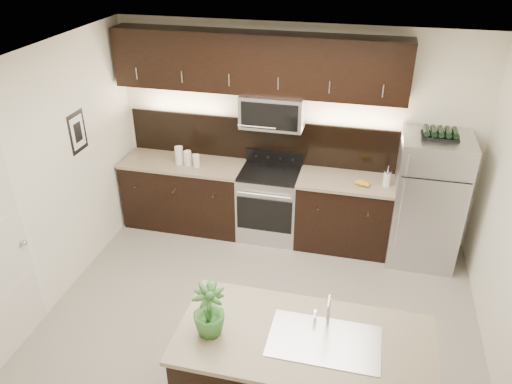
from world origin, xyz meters
TOP-DOWN VIEW (x-y plane):
  - ground at (0.00, 0.00)m, footprint 4.50×4.50m
  - room_walls at (-0.11, -0.04)m, footprint 4.52×4.02m
  - counter_run at (-0.46, 1.69)m, footprint 3.51×0.65m
  - upper_fixtures at (-0.43, 1.84)m, footprint 3.49×0.40m
  - island at (0.60, -1.01)m, footprint 1.96×0.96m
  - sink_faucet at (0.75, -1.00)m, footprint 0.84×0.50m
  - refrigerator at (1.66, 1.63)m, footprint 0.78×0.70m
  - wine_rack at (1.66, 1.63)m, footprint 0.40×0.25m
  - plant at (-0.12, -1.12)m, footprint 0.28×0.28m
  - canisters at (-1.34, 1.62)m, footprint 0.34×0.14m
  - french_press at (1.17, 1.64)m, footprint 0.09×0.09m
  - bananas at (0.85, 1.61)m, footprint 0.22×0.20m

SIDE VIEW (x-z plane):
  - ground at x=0.00m, z-range 0.00..0.00m
  - counter_run at x=-0.46m, z-range 0.00..0.94m
  - island at x=0.60m, z-range 0.00..0.94m
  - refrigerator at x=1.66m, z-range 0.00..1.61m
  - sink_faucet at x=0.75m, z-range 0.81..1.10m
  - bananas at x=0.85m, z-range 0.94..1.00m
  - french_press at x=1.17m, z-range 0.91..1.16m
  - canisters at x=-1.34m, z-range 0.93..1.16m
  - plant at x=-0.12m, z-range 0.94..1.38m
  - wine_rack at x=1.66m, z-range 1.61..1.71m
  - room_walls at x=-0.11m, z-range 0.34..3.05m
  - upper_fixtures at x=-0.43m, z-range 1.31..2.97m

